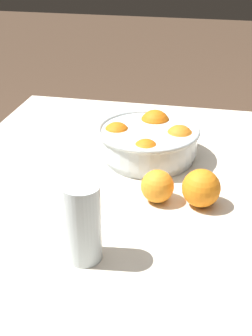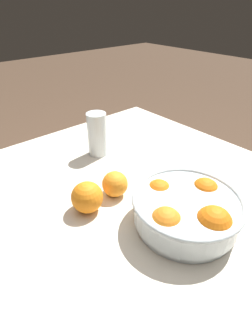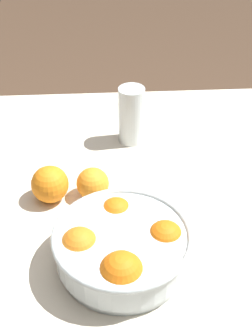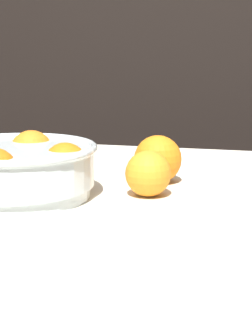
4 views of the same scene
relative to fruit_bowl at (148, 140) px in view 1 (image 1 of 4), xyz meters
The scene contains 5 objects.
dining_table 0.20m from the fruit_bowl, ahead, with size 1.08×0.98×0.72m.
fruit_bowl is the anchor object (origin of this frame).
juice_glass 0.43m from the fruit_bowl, ahead, with size 0.07×0.07×0.15m.
orange_loose_near_bowl 0.25m from the fruit_bowl, 36.30° to the left, with size 0.08×0.08×0.08m, color orange.
orange_loose_front 0.21m from the fruit_bowl, 14.87° to the left, with size 0.07×0.07×0.07m, color orange.
Camera 1 is at (0.93, 0.16, 1.28)m, focal length 50.00 mm.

